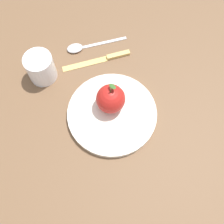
% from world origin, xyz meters
% --- Properties ---
extents(ground_plane, '(2.40, 2.40, 0.00)m').
position_xyz_m(ground_plane, '(0.00, 0.00, 0.00)').
color(ground_plane, brown).
extents(dinner_plate, '(0.24, 0.24, 0.02)m').
position_xyz_m(dinner_plate, '(-0.03, -0.01, 0.01)').
color(dinner_plate, silver).
rests_on(dinner_plate, ground_plane).
extents(apple, '(0.08, 0.08, 0.09)m').
position_xyz_m(apple, '(-0.01, 0.00, 0.06)').
color(apple, '#B21E19').
rests_on(apple, dinner_plate).
extents(cup, '(0.08, 0.08, 0.08)m').
position_xyz_m(cup, '(0.00, 0.22, 0.05)').
color(cup, white).
rests_on(cup, ground_plane).
extents(knife, '(0.15, 0.16, 0.01)m').
position_xyz_m(knife, '(0.12, 0.09, 0.00)').
color(knife, '#D8B766').
rests_on(knife, ground_plane).
extents(spoon, '(0.14, 0.16, 0.01)m').
position_xyz_m(spoon, '(0.13, 0.16, 0.01)').
color(spoon, silver).
rests_on(spoon, ground_plane).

